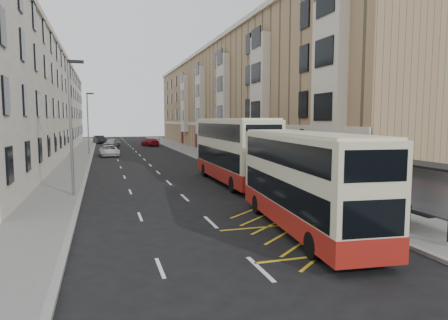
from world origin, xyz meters
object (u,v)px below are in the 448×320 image
object	(u,v)px
car_red	(150,142)
car_silver	(112,143)
bus_shelter	(436,182)
litter_bin	(403,216)
street_lamp_near	(71,120)
double_decker_front	(304,181)
white_van	(109,151)
pedestrian_mid	(355,191)
double_decker_rear	(233,150)
street_lamp_far	(88,120)
car_dark	(100,139)
pedestrian_far	(326,188)

from	to	relation	value
car_red	car_silver	bearing A→B (deg)	-0.96
bus_shelter	car_silver	bearing A→B (deg)	101.45
litter_bin	street_lamp_near	bearing A→B (deg)	138.68
double_decker_front	litter_bin	size ratio (longest dim) A/B	10.42
bus_shelter	white_van	distance (m)	42.02
litter_bin	pedestrian_mid	world-z (taller)	pedestrian_mid
double_decker_front	double_decker_rear	distance (m)	13.04
double_decker_front	car_silver	size ratio (longest dim) A/B	2.39
litter_bin	car_silver	size ratio (longest dim) A/B	0.23
double_decker_front	pedestrian_mid	distance (m)	4.82
street_lamp_far	car_silver	size ratio (longest dim) A/B	1.80
litter_bin	double_decker_front	bearing A→B (deg)	159.28
street_lamp_near	white_van	xyz separation A→B (m)	(2.50, 27.79, -3.95)
pedestrian_mid	street_lamp_near	bearing A→B (deg)	161.23
double_decker_front	car_red	world-z (taller)	double_decker_front
white_van	car_red	size ratio (longest dim) A/B	1.03
white_van	car_silver	size ratio (longest dim) A/B	1.12
car_dark	white_van	bearing A→B (deg)	-101.03
street_lamp_far	double_decker_rear	world-z (taller)	street_lamp_far
litter_bin	car_dark	bearing A→B (deg)	100.17
white_van	car_silver	world-z (taller)	car_silver
street_lamp_near	pedestrian_far	bearing A→B (deg)	-25.25
street_lamp_near	pedestrian_mid	distance (m)	16.48
car_silver	street_lamp_near	bearing A→B (deg)	-72.21
white_van	bus_shelter	bearing A→B (deg)	-76.29
bus_shelter	pedestrian_mid	world-z (taller)	bus_shelter
bus_shelter	litter_bin	world-z (taller)	bus_shelter
street_lamp_near	pedestrian_mid	world-z (taller)	street_lamp_near
bus_shelter	double_decker_rear	xyz separation A→B (m)	(-3.80, 14.89, 0.29)
pedestrian_mid	litter_bin	bearing A→B (deg)	-82.45
double_decker_front	pedestrian_far	xyz separation A→B (m)	(3.60, 4.19, -1.16)
litter_bin	pedestrian_far	xyz separation A→B (m)	(-0.23, 5.64, 0.27)
white_van	street_lamp_far	bearing A→B (deg)	135.35
pedestrian_far	car_red	distance (m)	52.65
street_lamp_far	white_van	xyz separation A→B (m)	(2.50, -2.21, -3.95)
double_decker_rear	car_dark	world-z (taller)	double_decker_rear
pedestrian_mid	car_red	world-z (taller)	pedestrian_mid
pedestrian_mid	double_decker_front	bearing A→B (deg)	-139.01
street_lamp_far	litter_bin	xyz separation A→B (m)	(13.57, -41.93, -3.96)
double_decker_rear	car_red	distance (m)	43.79
bus_shelter	pedestrian_far	size ratio (longest dim) A/B	2.66
double_decker_rear	car_dark	distance (m)	55.72
double_decker_front	car_dark	bearing A→B (deg)	102.74
street_lamp_near	car_dark	bearing A→B (deg)	88.85
bus_shelter	litter_bin	xyz separation A→B (m)	(-1.12, 0.46, -1.46)
litter_bin	car_silver	xyz separation A→B (m)	(-10.39, 56.39, 0.08)
street_lamp_far	car_silver	bearing A→B (deg)	77.59
bus_shelter	car_silver	world-z (taller)	bus_shelter
bus_shelter	car_dark	bearing A→B (deg)	100.99
double_decker_front	double_decker_rear	bearing A→B (deg)	90.44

